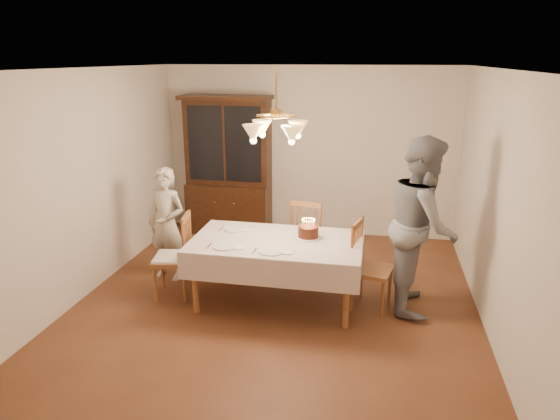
% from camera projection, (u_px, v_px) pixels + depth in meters
% --- Properties ---
extents(ground, '(5.00, 5.00, 0.00)m').
position_uv_depth(ground, '(277.00, 301.00, 5.78)').
color(ground, '#552B18').
rests_on(ground, ground).
extents(room_shell, '(5.00, 5.00, 5.00)m').
position_uv_depth(room_shell, '(276.00, 168.00, 5.31)').
color(room_shell, white).
rests_on(room_shell, ground).
extents(dining_table, '(1.90, 1.10, 0.76)m').
position_uv_depth(dining_table, '(277.00, 246.00, 5.58)').
color(dining_table, brown).
rests_on(dining_table, ground).
extents(china_hutch, '(1.38, 0.54, 2.16)m').
position_uv_depth(china_hutch, '(229.00, 168.00, 7.81)').
color(china_hutch, black).
rests_on(china_hutch, ground).
extents(chair_far_side, '(0.51, 0.49, 1.00)m').
position_uv_depth(chair_far_side, '(309.00, 240.00, 6.47)').
color(chair_far_side, brown).
rests_on(chair_far_side, ground).
extents(chair_left_end, '(0.49, 0.50, 1.00)m').
position_uv_depth(chair_left_end, '(173.00, 259.00, 5.81)').
color(chair_left_end, brown).
rests_on(chair_left_end, ground).
extents(chair_right_end, '(0.51, 0.52, 1.00)m').
position_uv_depth(chair_right_end, '(371.00, 271.00, 5.52)').
color(chair_right_end, brown).
rests_on(chair_right_end, ground).
extents(elderly_woman, '(0.58, 0.45, 1.43)m').
position_uv_depth(elderly_woman, '(167.00, 224.00, 6.22)').
color(elderly_woman, beige).
rests_on(elderly_woman, ground).
extents(adult_in_grey, '(0.74, 0.95, 1.94)m').
position_uv_depth(adult_in_grey, '(422.00, 225.00, 5.42)').
color(adult_in_grey, slate).
rests_on(adult_in_grey, ground).
extents(birthday_cake, '(0.30, 0.30, 0.22)m').
position_uv_depth(birthday_cake, '(308.00, 232.00, 5.61)').
color(birthday_cake, white).
rests_on(birthday_cake, dining_table).
extents(place_setting_near_left, '(0.40, 0.25, 0.02)m').
position_uv_depth(place_setting_near_left, '(225.00, 246.00, 5.35)').
color(place_setting_near_left, white).
rests_on(place_setting_near_left, dining_table).
extents(place_setting_near_right, '(0.41, 0.26, 0.02)m').
position_uv_depth(place_setting_near_right, '(272.00, 251.00, 5.22)').
color(place_setting_near_right, white).
rests_on(place_setting_near_right, dining_table).
extents(place_setting_far_left, '(0.41, 0.26, 0.02)m').
position_uv_depth(place_setting_far_left, '(236.00, 229.00, 5.88)').
color(place_setting_far_left, white).
rests_on(place_setting_far_left, dining_table).
extents(chandelier, '(0.62, 0.62, 0.73)m').
position_uv_depth(chandelier, '(276.00, 131.00, 5.19)').
color(chandelier, '#BF8C3F').
rests_on(chandelier, ground).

